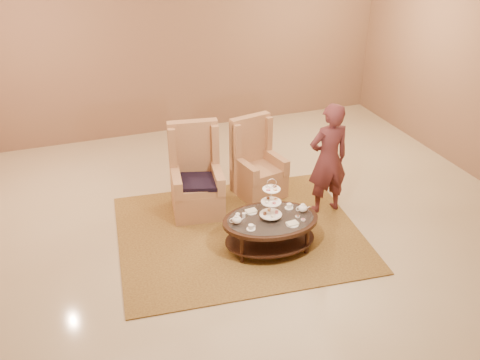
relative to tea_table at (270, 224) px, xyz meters
name	(u,v)px	position (x,y,z in m)	size (l,w,h in m)	color
ground	(253,240)	(-0.14, 0.25, -0.37)	(8.00, 8.00, 0.00)	beige
ceiling	(253,240)	(-0.14, 0.25, -0.37)	(8.00, 8.00, 0.02)	beige
wall_back	(174,38)	(-0.14, 4.25, 1.38)	(8.00, 0.04, 3.50)	#8D664D
rug	(239,233)	(-0.26, 0.46, -0.36)	(3.41, 2.93, 0.02)	olive
tea_table	(270,224)	(0.00, 0.00, 0.00)	(1.30, 0.97, 1.02)	black
armchair_left	(196,183)	(-0.62, 1.25, 0.07)	(0.79, 0.81, 1.29)	tan
armchair_right	(256,169)	(0.36, 1.42, 0.03)	(0.76, 0.78, 1.19)	tan
person	(328,159)	(1.10, 0.61, 0.44)	(0.60, 0.40, 1.63)	#522325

